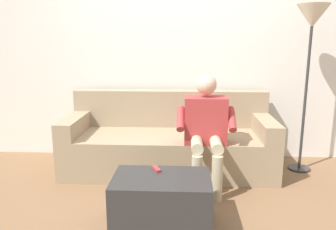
# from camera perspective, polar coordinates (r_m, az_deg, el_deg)

# --- Properties ---
(ground_plane) EXTENTS (8.00, 8.00, 0.00)m
(ground_plane) POSITION_cam_1_polar(r_m,az_deg,el_deg) (3.19, -0.48, -13.89)
(ground_plane) COLOR #846042
(back_wall) EXTENTS (4.69, 0.06, 2.64)m
(back_wall) POSITION_cam_1_polar(r_m,az_deg,el_deg) (4.09, 0.51, 11.13)
(back_wall) COLOR silver
(back_wall) RESTS_ON ground
(couch) EXTENTS (2.26, 0.86, 0.85)m
(couch) POSITION_cam_1_polar(r_m,az_deg,el_deg) (3.77, 0.16, -4.88)
(couch) COLOR #9E896B
(couch) RESTS_ON ground
(coffee_table) EXTENTS (0.76, 0.49, 0.40)m
(coffee_table) POSITION_cam_1_polar(r_m,az_deg,el_deg) (2.69, -1.08, -14.48)
(coffee_table) COLOR #2D2D2D
(coffee_table) RESTS_ON ground
(person_solo_seated) EXTENTS (0.57, 0.59, 1.11)m
(person_solo_seated) POSITION_cam_1_polar(r_m,az_deg,el_deg) (3.27, 6.45, -1.64)
(person_solo_seated) COLOR #B23838
(person_solo_seated) RESTS_ON ground
(remote_red) EXTENTS (0.09, 0.13, 0.02)m
(remote_red) POSITION_cam_1_polar(r_m,az_deg,el_deg) (2.74, -2.00, -9.14)
(remote_red) COLOR #B73333
(remote_red) RESTS_ON coffee_table
(floor_lamp) EXTENTS (0.33, 0.33, 1.79)m
(floor_lamp) POSITION_cam_1_polar(r_m,az_deg,el_deg) (3.86, 23.27, 13.57)
(floor_lamp) COLOR #2D2D2D
(floor_lamp) RESTS_ON ground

